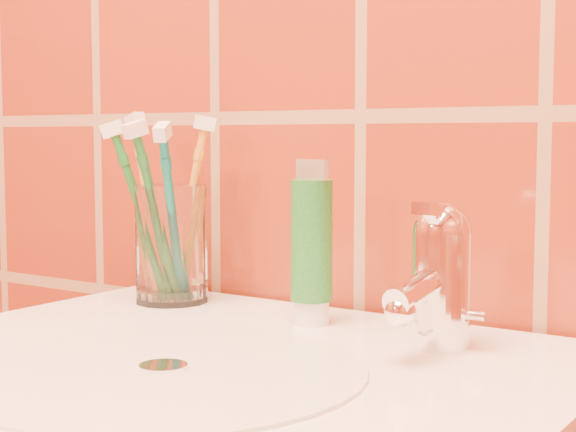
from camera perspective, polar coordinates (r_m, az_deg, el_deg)
The scene contains 8 objects.
glass_tumbler at distance 0.92m, azimuth -7.57°, elevation -1.78°, with size 0.08×0.08×0.12m, color white.
toothpaste_tube at distance 0.80m, azimuth 1.54°, elevation -2.06°, with size 0.04×0.04×0.15m.
faucet at distance 0.72m, azimuth 9.71°, elevation -3.52°, with size 0.05×0.11×0.12m.
toothbrush_0 at distance 0.90m, azimuth -8.48°, elevation 0.02°, with size 0.04×0.07×0.19m, color #1B672E, non-canonical shape.
toothbrush_1 at distance 0.91m, azimuth -9.42°, elevation 0.11°, with size 0.07×0.06×0.19m, color #1C6928, non-canonical shape.
toothbrush_2 at distance 0.89m, azimuth -7.50°, elevation -0.10°, with size 0.05×0.08×0.19m, color #0D7071, non-canonical shape.
toothbrush_3 at distance 0.93m, azimuth -6.43°, elevation 0.41°, with size 0.05×0.05×0.20m, color orange, non-canonical shape.
toothbrush_4 at distance 0.93m, azimuth -8.98°, elevation 0.50°, with size 0.07×0.04×0.20m, color orange, non-canonical shape.
Camera 1 is at (0.43, 0.44, 1.02)m, focal length 55.00 mm.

